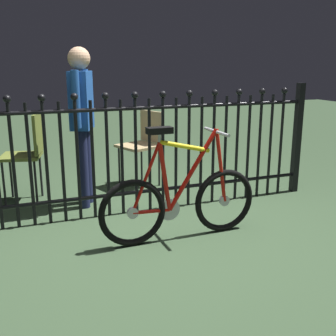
# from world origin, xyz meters

# --- Properties ---
(ground_plane) EXTENTS (20.00, 20.00, 0.00)m
(ground_plane) POSITION_xyz_m (0.00, 0.00, 0.00)
(ground_plane) COLOR #344A30
(iron_fence) EXTENTS (3.55, 0.07, 1.20)m
(iron_fence) POSITION_xyz_m (-0.06, 0.73, 0.61)
(iron_fence) COLOR black
(iron_fence) RESTS_ON ground
(bicycle) EXTENTS (1.36, 0.40, 0.94)m
(bicycle) POSITION_xyz_m (0.05, 0.00, 0.32)
(bicycle) COLOR black
(bicycle) RESTS_ON ground
(chair_tan) EXTENTS (0.54, 0.54, 0.86)m
(chair_tan) POSITION_xyz_m (0.25, 1.59, 0.53)
(chair_tan) COLOR black
(chair_tan) RESTS_ON ground
(chair_olive) EXTENTS (0.47, 0.47, 0.92)m
(chair_olive) POSITION_xyz_m (-1.04, 1.43, 0.56)
(chair_olive) COLOR black
(chair_olive) RESTS_ON ground
(person_visitor) EXTENTS (0.28, 0.45, 1.56)m
(person_visitor) POSITION_xyz_m (-0.53, 1.11, 0.92)
(person_visitor) COLOR #191E3F
(person_visitor) RESTS_ON ground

